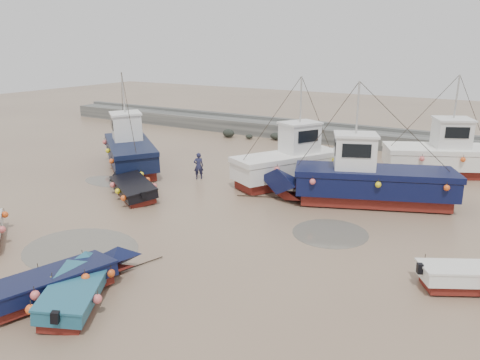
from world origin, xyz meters
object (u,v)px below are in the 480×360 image
(cabin_boat_0, at_px, (129,148))
(cabin_boat_1, at_px, (295,161))
(dinghy_4, at_px, (133,185))
(person, at_px, (199,179))
(dinghy_1, at_px, (62,279))
(cabin_boat_2, at_px, (362,179))
(dinghy_2, at_px, (76,286))
(cabin_boat_3, at_px, (445,154))

(cabin_boat_0, xyz_separation_m, cabin_boat_1, (11.00, 2.38, 0.03))
(dinghy_4, relative_size, person, 3.53)
(dinghy_1, bearing_deg, cabin_boat_2, 84.41)
(dinghy_4, distance_m, person, 4.60)
(dinghy_2, height_order, cabin_boat_3, cabin_boat_3)
(dinghy_4, distance_m, cabin_boat_0, 6.12)
(dinghy_4, height_order, cabin_boat_2, cabin_boat_2)
(cabin_boat_0, height_order, cabin_boat_1, same)
(cabin_boat_0, bearing_deg, dinghy_2, -102.54)
(cabin_boat_1, bearing_deg, dinghy_2, -63.14)
(dinghy_1, xyz_separation_m, dinghy_2, (0.85, -0.13, 0.02))
(cabin_boat_0, relative_size, cabin_boat_1, 1.00)
(dinghy_2, distance_m, cabin_boat_3, 23.54)
(cabin_boat_2, relative_size, person, 6.66)
(person, bearing_deg, cabin_boat_3, 171.14)
(dinghy_1, distance_m, cabin_boat_3, 23.71)
(dinghy_2, relative_size, cabin_boat_2, 0.45)
(dinghy_2, xyz_separation_m, cabin_boat_2, (4.89, 14.34, 0.74))
(dinghy_2, xyz_separation_m, person, (-4.98, 13.57, -0.56))
(dinghy_1, xyz_separation_m, cabin_boat_0, (-9.72, 13.33, 0.78))
(cabin_boat_3, bearing_deg, dinghy_1, -47.36)
(dinghy_1, bearing_deg, cabin_boat_3, 85.13)
(cabin_boat_0, distance_m, cabin_boat_2, 15.48)
(dinghy_1, xyz_separation_m, cabin_boat_2, (5.74, 14.21, 0.76))
(person, bearing_deg, dinghy_1, 64.09)
(dinghy_1, distance_m, person, 14.07)
(dinghy_1, relative_size, cabin_boat_2, 0.58)
(cabin_boat_0, xyz_separation_m, cabin_boat_2, (15.46, 0.88, -0.02))
(cabin_boat_0, height_order, cabin_boat_3, same)
(dinghy_2, bearing_deg, cabin_boat_1, 56.24)
(cabin_boat_1, xyz_separation_m, cabin_boat_3, (7.32, 6.37, 0.02))
(cabin_boat_1, bearing_deg, dinghy_4, -106.76)
(cabin_boat_2, bearing_deg, person, 72.61)
(dinghy_4, bearing_deg, cabin_boat_1, -13.21)
(cabin_boat_2, xyz_separation_m, cabin_boat_3, (2.86, 7.87, 0.07))
(cabin_boat_2, relative_size, cabin_boat_3, 1.25)
(dinghy_1, distance_m, cabin_boat_2, 15.34)
(cabin_boat_0, relative_size, cabin_boat_2, 0.82)
(dinghy_4, height_order, cabin_boat_3, cabin_boat_3)
(cabin_boat_1, relative_size, cabin_boat_2, 0.82)
(person, bearing_deg, cabin_boat_0, -41.90)
(dinghy_2, height_order, cabin_boat_0, cabin_boat_0)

